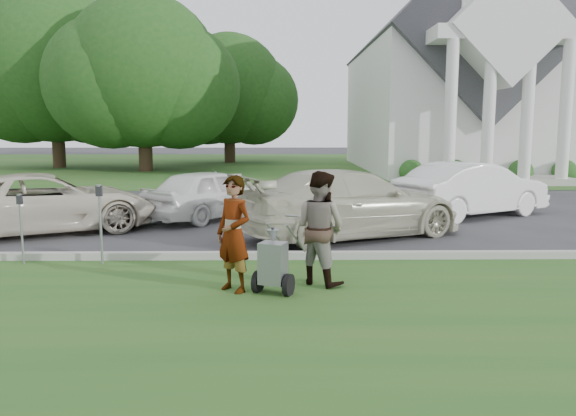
{
  "coord_description": "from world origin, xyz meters",
  "views": [
    {
      "loc": [
        -0.45,
        -9.62,
        2.43
      ],
      "look_at": [
        -0.32,
        0.0,
        1.05
      ],
      "focal_mm": 35.0,
      "sensor_mm": 36.0,
      "label": 1
    }
  ],
  "objects_px": {
    "striping_cart": "(273,264)",
    "tree_back": "(229,94)",
    "person_right": "(320,229)",
    "car_d": "(472,189)",
    "church": "(445,66)",
    "car_a": "(46,203)",
    "parking_meter_far": "(21,220)",
    "car_b": "(211,194)",
    "car_c": "(351,203)",
    "person_left": "(234,235)",
    "parking_meter_near": "(100,215)",
    "tree_left": "(143,78)",
    "tree_far": "(54,73)"
  },
  "relations": [
    {
      "from": "striping_cart",
      "to": "tree_back",
      "type": "bearing_deg",
      "value": 118.86
    },
    {
      "from": "person_right",
      "to": "car_d",
      "type": "relative_size",
      "value": 0.39
    },
    {
      "from": "church",
      "to": "car_a",
      "type": "bearing_deg",
      "value": -127.12
    },
    {
      "from": "tree_back",
      "to": "parking_meter_far",
      "type": "distance_m",
      "value": 30.03
    },
    {
      "from": "car_b",
      "to": "car_c",
      "type": "relative_size",
      "value": 0.76
    },
    {
      "from": "car_a",
      "to": "church",
      "type": "bearing_deg",
      "value": -64.05
    },
    {
      "from": "person_left",
      "to": "car_d",
      "type": "distance_m",
      "value": 9.3
    },
    {
      "from": "parking_meter_near",
      "to": "car_d",
      "type": "xyz_separation_m",
      "value": [
        8.47,
        5.44,
        -0.16
      ]
    },
    {
      "from": "car_c",
      "to": "parking_meter_near",
      "type": "bearing_deg",
      "value": 92.24
    },
    {
      "from": "parking_meter_near",
      "to": "car_d",
      "type": "distance_m",
      "value": 10.07
    },
    {
      "from": "tree_back",
      "to": "parking_meter_far",
      "type": "relative_size",
      "value": 7.53
    },
    {
      "from": "striping_cart",
      "to": "parking_meter_far",
      "type": "distance_m",
      "value": 4.88
    },
    {
      "from": "tree_left",
      "to": "car_b",
      "type": "distance_m",
      "value": 18.12
    },
    {
      "from": "tree_far",
      "to": "car_c",
      "type": "bearing_deg",
      "value": -55.76
    },
    {
      "from": "tree_left",
      "to": "tree_back",
      "type": "height_order",
      "value": "tree_left"
    },
    {
      "from": "church",
      "to": "car_b",
      "type": "distance_m",
      "value": 21.69
    },
    {
      "from": "church",
      "to": "tree_left",
      "type": "bearing_deg",
      "value": -176.21
    },
    {
      "from": "striping_cart",
      "to": "person_left",
      "type": "xyz_separation_m",
      "value": [
        -0.59,
        0.14,
        0.41
      ]
    },
    {
      "from": "striping_cart",
      "to": "car_c",
      "type": "height_order",
      "value": "car_c"
    },
    {
      "from": "striping_cart",
      "to": "car_d",
      "type": "xyz_separation_m",
      "value": [
        5.39,
        7.27,
        0.3
      ]
    },
    {
      "from": "parking_meter_near",
      "to": "car_c",
      "type": "bearing_deg",
      "value": 28.14
    },
    {
      "from": "parking_meter_far",
      "to": "person_right",
      "type": "bearing_deg",
      "value": -14.24
    },
    {
      "from": "car_a",
      "to": "car_b",
      "type": "relative_size",
      "value": 1.26
    },
    {
      "from": "parking_meter_far",
      "to": "car_a",
      "type": "xyz_separation_m",
      "value": [
        -0.87,
        3.17,
        -0.11
      ]
    },
    {
      "from": "tree_far",
      "to": "person_right",
      "type": "distance_m",
      "value": 30.07
    },
    {
      "from": "person_right",
      "to": "car_a",
      "type": "distance_m",
      "value": 7.56
    },
    {
      "from": "striping_cart",
      "to": "person_right",
      "type": "distance_m",
      "value": 0.99
    },
    {
      "from": "tree_left",
      "to": "parking_meter_far",
      "type": "xyz_separation_m",
      "value": [
        2.96,
        -21.75,
        -4.31
      ]
    },
    {
      "from": "church",
      "to": "person_left",
      "type": "relative_size",
      "value": 13.93
    },
    {
      "from": "car_c",
      "to": "car_d",
      "type": "bearing_deg",
      "value": -77.94
    },
    {
      "from": "tree_far",
      "to": "parking_meter_far",
      "type": "bearing_deg",
      "value": -70.09
    },
    {
      "from": "car_b",
      "to": "car_c",
      "type": "xyz_separation_m",
      "value": [
        3.43,
        -2.63,
        0.08
      ]
    },
    {
      "from": "parking_meter_far",
      "to": "car_d",
      "type": "bearing_deg",
      "value": 28.69
    },
    {
      "from": "car_a",
      "to": "car_b",
      "type": "distance_m",
      "value": 4.11
    },
    {
      "from": "person_right",
      "to": "person_left",
      "type": "bearing_deg",
      "value": 56.86
    },
    {
      "from": "car_b",
      "to": "parking_meter_far",
      "type": "bearing_deg",
      "value": 100.2
    },
    {
      "from": "car_a",
      "to": "person_right",
      "type": "bearing_deg",
      "value": -153.35
    },
    {
      "from": "tree_back",
      "to": "striping_cart",
      "type": "xyz_separation_m",
      "value": [
        3.46,
        -31.61,
        -4.28
      ]
    },
    {
      "from": "car_d",
      "to": "tree_far",
      "type": "bearing_deg",
      "value": 15.17
    },
    {
      "from": "parking_meter_near",
      "to": "car_c",
      "type": "height_order",
      "value": "car_c"
    },
    {
      "from": "person_right",
      "to": "car_d",
      "type": "height_order",
      "value": "person_right"
    },
    {
      "from": "tree_far",
      "to": "tree_back",
      "type": "xyz_separation_m",
      "value": [
        10.0,
        5.0,
        -0.97
      ]
    },
    {
      "from": "person_left",
      "to": "person_right",
      "type": "height_order",
      "value": "person_right"
    },
    {
      "from": "car_c",
      "to": "tree_far",
      "type": "bearing_deg",
      "value": 8.34
    },
    {
      "from": "tree_back",
      "to": "striping_cart",
      "type": "bearing_deg",
      "value": -83.76
    },
    {
      "from": "person_left",
      "to": "parking_meter_near",
      "type": "height_order",
      "value": "person_left"
    },
    {
      "from": "tree_left",
      "to": "parking_meter_far",
      "type": "distance_m",
      "value": 22.37
    },
    {
      "from": "parking_meter_far",
      "to": "car_c",
      "type": "distance_m",
      "value": 6.66
    },
    {
      "from": "person_right",
      "to": "parking_meter_far",
      "type": "relative_size",
      "value": 1.38
    },
    {
      "from": "tree_left",
      "to": "parking_meter_near",
      "type": "xyz_separation_m",
      "value": [
        4.38,
        -21.79,
        -4.2
      ]
    }
  ]
}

